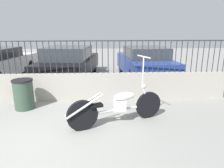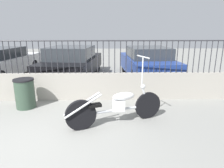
{
  "view_description": "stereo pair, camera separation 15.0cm",
  "coord_description": "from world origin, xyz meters",
  "px_view_note": "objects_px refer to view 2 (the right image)",
  "views": [
    {
      "loc": [
        1.28,
        -3.17,
        2.03
      ],
      "look_at": [
        1.56,
        1.75,
        0.7
      ],
      "focal_mm": 32.0,
      "sensor_mm": 36.0,
      "label": 1
    },
    {
      "loc": [
        1.43,
        -3.18,
        2.03
      ],
      "look_at": [
        1.56,
        1.75,
        0.7
      ],
      "focal_mm": 32.0,
      "sensor_mm": 36.0,
      "label": 2
    }
  ],
  "objects_px": {
    "motorcycle_silver": "(112,107)",
    "car_blue": "(147,63)",
    "trash_bin": "(25,93)",
    "car_black": "(72,62)"
  },
  "relations": [
    {
      "from": "motorcycle_silver",
      "to": "car_blue",
      "type": "height_order",
      "value": "motorcycle_silver"
    },
    {
      "from": "motorcycle_silver",
      "to": "trash_bin",
      "type": "distance_m",
      "value": 2.54
    },
    {
      "from": "car_blue",
      "to": "car_black",
      "type": "bearing_deg",
      "value": 84.36
    },
    {
      "from": "trash_bin",
      "to": "car_blue",
      "type": "bearing_deg",
      "value": 40.38
    },
    {
      "from": "trash_bin",
      "to": "car_black",
      "type": "relative_size",
      "value": 0.18
    },
    {
      "from": "motorcycle_silver",
      "to": "car_black",
      "type": "xyz_separation_m",
      "value": [
        -1.59,
        4.51,
        0.28
      ]
    },
    {
      "from": "car_black",
      "to": "motorcycle_silver",
      "type": "bearing_deg",
      "value": -153.9
    },
    {
      "from": "trash_bin",
      "to": "car_blue",
      "type": "relative_size",
      "value": 0.19
    },
    {
      "from": "motorcycle_silver",
      "to": "car_blue",
      "type": "relative_size",
      "value": 0.52
    },
    {
      "from": "car_blue",
      "to": "trash_bin",
      "type": "bearing_deg",
      "value": 126.88
    }
  ]
}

